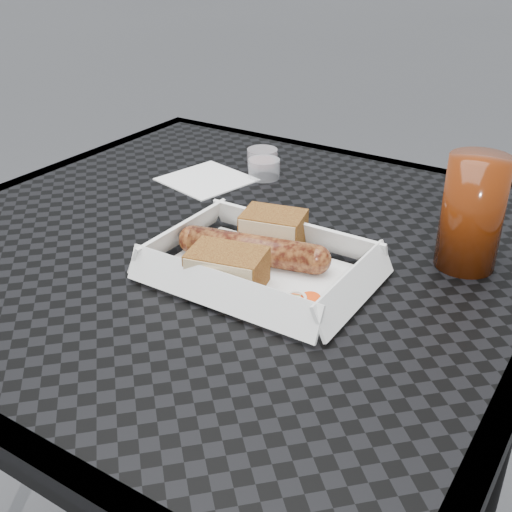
# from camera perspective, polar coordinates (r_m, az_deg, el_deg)

# --- Properties ---
(patio_table) EXTENTS (0.80, 0.80, 0.74)m
(patio_table) POSITION_cam_1_polar(r_m,az_deg,el_deg) (0.87, -2.64, -2.73)
(patio_table) COLOR black
(patio_table) RESTS_ON ground
(food_tray) EXTENTS (0.22, 0.15, 0.00)m
(food_tray) POSITION_cam_1_polar(r_m,az_deg,el_deg) (0.74, 0.42, -1.60)
(food_tray) COLOR white
(food_tray) RESTS_ON patio_table
(bratwurst) EXTENTS (0.18, 0.07, 0.04)m
(bratwurst) POSITION_cam_1_polar(r_m,az_deg,el_deg) (0.75, -0.29, 0.60)
(bratwurst) COLOR brown
(bratwurst) RESTS_ON food_tray
(bread_near) EXTENTS (0.08, 0.07, 0.05)m
(bread_near) POSITION_cam_1_polar(r_m,az_deg,el_deg) (0.79, 1.55, 2.28)
(bread_near) COLOR brown
(bread_near) RESTS_ON food_tray
(bread_far) EXTENTS (0.09, 0.07, 0.04)m
(bread_far) POSITION_cam_1_polar(r_m,az_deg,el_deg) (0.71, -2.58, -1.11)
(bread_far) COLOR brown
(bread_far) RESTS_ON food_tray
(veg_garnish) EXTENTS (0.03, 0.03, 0.00)m
(veg_garnish) POSITION_cam_1_polar(r_m,az_deg,el_deg) (0.69, 3.62, -4.03)
(veg_garnish) COLOR #F23E0A
(veg_garnish) RESTS_ON food_tray
(napkin) EXTENTS (0.14, 0.14, 0.00)m
(napkin) POSITION_cam_1_polar(r_m,az_deg,el_deg) (1.02, -4.42, 6.79)
(napkin) COLOR white
(napkin) RESTS_ON patio_table
(condiment_cup_sauce) EXTENTS (0.05, 0.05, 0.03)m
(condiment_cup_sauce) POSITION_cam_1_polar(r_m,az_deg,el_deg) (1.07, 0.56, 8.71)
(condiment_cup_sauce) COLOR maroon
(condiment_cup_sauce) RESTS_ON patio_table
(condiment_cup_empty) EXTENTS (0.05, 0.05, 0.03)m
(condiment_cup_empty) POSITION_cam_1_polar(r_m,az_deg,el_deg) (1.02, 0.72, 7.78)
(condiment_cup_empty) COLOR silver
(condiment_cup_empty) RESTS_ON patio_table
(drink_glass) EXTENTS (0.07, 0.07, 0.14)m
(drink_glass) POSITION_cam_1_polar(r_m,az_deg,el_deg) (0.77, 18.67, 3.63)
(drink_glass) COLOR #4F1B06
(drink_glass) RESTS_ON patio_table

